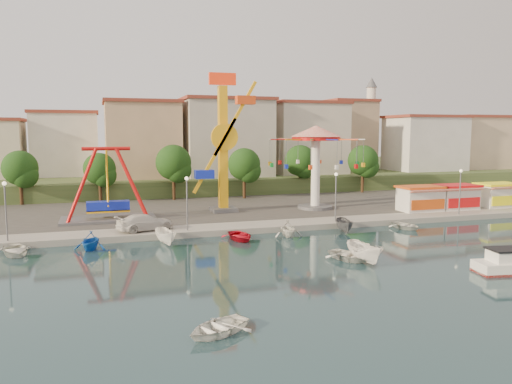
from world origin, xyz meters
name	(u,v)px	position (x,y,z in m)	size (l,w,h in m)	color
ground	(318,263)	(0.00, 0.00, 0.00)	(200.00, 200.00, 0.00)	#133036
quay_deck	(185,183)	(0.00, 62.00, 0.30)	(200.00, 100.00, 0.60)	#9E998E
asphalt_pad	(225,203)	(0.00, 30.00, 0.60)	(90.00, 28.00, 0.01)	#4C4944
hill_terrace	(181,175)	(0.00, 67.00, 1.50)	(200.00, 60.00, 3.00)	#384C26
pirate_ship_ride	(107,186)	(-15.26, 21.15, 4.39)	(10.00, 5.00, 8.00)	#59595E
kamikaze_tower	(226,146)	(-1.57, 23.08, 8.54)	(5.52, 3.10, 16.50)	#59595E
wave_swinger	(316,148)	(9.72, 22.11, 8.20)	(11.60, 11.60, 10.40)	#59595E
booth_left	(420,198)	(21.16, 16.49, 2.16)	(5.40, 3.78, 3.08)	white
booth_mid	(456,197)	(26.36, 16.49, 2.16)	(5.40, 3.78, 3.08)	white
booth_right	(498,195)	(32.84, 16.49, 2.16)	(5.40, 3.78, 3.08)	white
lamp_post_0	(6,213)	(-24.00, 13.00, 3.10)	(0.14, 0.14, 5.00)	#59595E
lamp_post_1	(187,205)	(-8.00, 13.00, 3.10)	(0.14, 0.14, 5.00)	#59595E
lamp_post_2	(336,199)	(8.00, 13.00, 3.10)	(0.14, 0.14, 5.00)	#59595E
lamp_post_3	(460,193)	(24.00, 13.00, 3.10)	(0.14, 0.14, 5.00)	#59595E
tree_0	(20,168)	(-26.00, 36.98, 5.47)	(4.60, 4.60, 7.19)	#382314
tree_1	(100,169)	(-16.00, 36.24, 5.20)	(4.35, 4.35, 6.80)	#382314
tree_2	(173,163)	(-6.00, 35.81, 5.92)	(5.02, 5.02, 7.85)	#382314
tree_3	(244,164)	(4.00, 34.36, 5.55)	(4.68, 4.68, 7.32)	#382314
tree_4	(300,161)	(14.00, 37.35, 5.75)	(4.86, 4.86, 7.60)	#382314
tree_5	(363,161)	(24.00, 35.54, 5.71)	(4.83, 4.83, 7.54)	#382314
building_1	(64,150)	(-21.33, 51.38, 7.32)	(12.33, 9.01, 8.63)	silver
building_2	(147,142)	(-8.19, 51.96, 8.62)	(11.95, 9.28, 11.23)	tan
building_3	(230,147)	(5.60, 48.80, 7.60)	(12.59, 10.50, 9.20)	beige
building_4	(295,146)	(19.07, 52.20, 7.62)	(10.75, 9.23, 9.24)	beige
building_5	(363,141)	(32.37, 50.33, 8.61)	(12.77, 10.96, 11.21)	tan
building_6	(421,137)	(44.15, 48.77, 9.18)	(8.23, 8.98, 12.36)	silver
building_7	(454,146)	(56.03, 53.70, 7.38)	(11.59, 10.93, 8.76)	beige
minaret	(371,120)	(36.00, 54.00, 12.55)	(2.80, 2.80, 18.00)	silver
cabin_motorboat	(512,265)	(12.32, -6.82, 0.53)	(5.86, 2.99, 1.97)	white
rowboat_a	(349,255)	(2.71, -0.06, 0.40)	(2.75, 3.85, 0.80)	white
rowboat_b	(217,327)	(-10.66, -11.26, 0.37)	(2.55, 3.57, 0.74)	white
skiff	(365,253)	(3.44, -1.23, 0.83)	(1.62, 4.31, 1.66)	white
van	(145,222)	(-11.97, 14.15, 1.40)	(2.25, 5.53, 1.61)	silver
moored_boat_0	(15,250)	(-22.97, 9.80, 0.43)	(2.97, 4.17, 0.86)	white
moored_boat_1	(90,241)	(-17.00, 9.80, 0.83)	(2.71, 3.15, 1.66)	blue
moored_boat_2	(166,237)	(-10.50, 9.80, 0.75)	(1.47, 3.90, 1.51)	white
moored_boat_3	(240,236)	(-3.56, 9.80, 0.41)	(2.83, 3.96, 0.82)	red
moored_boat_4	(288,228)	(1.31, 9.80, 0.82)	(2.69, 3.12, 1.64)	silver
moored_boat_5	(345,226)	(7.45, 9.80, 0.75)	(1.46, 3.87, 1.49)	#545459
moored_boat_6	(406,225)	(14.64, 9.80, 0.37)	(2.57, 3.59, 0.74)	silver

